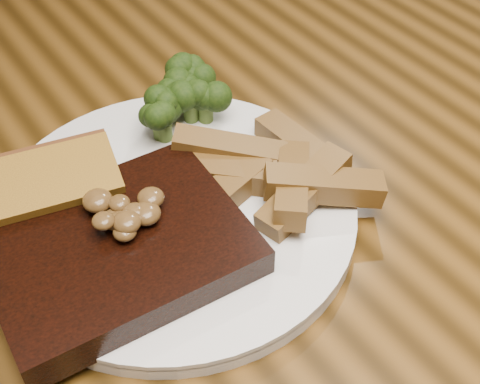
# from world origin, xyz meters

# --- Properties ---
(dining_table) EXTENTS (1.60, 0.90, 0.75)m
(dining_table) POSITION_xyz_m (0.00, 0.00, 0.66)
(dining_table) COLOR #503210
(dining_table) RESTS_ON ground
(plate) EXTENTS (0.33, 0.33, 0.01)m
(plate) POSITION_xyz_m (-0.03, 0.03, 0.76)
(plate) COLOR silver
(plate) RESTS_ON dining_table
(steak) EXTENTS (0.19, 0.15, 0.03)m
(steak) POSITION_xyz_m (-0.09, 0.00, 0.78)
(steak) COLOR black
(steak) RESTS_ON plate
(steak_bone) EXTENTS (0.15, 0.02, 0.02)m
(steak_bone) POSITION_xyz_m (-0.09, -0.06, 0.77)
(steak_bone) COLOR beige
(steak_bone) RESTS_ON plate
(mushroom_pile) EXTENTS (0.06, 0.06, 0.03)m
(mushroom_pile) POSITION_xyz_m (-0.08, 0.02, 0.80)
(mushroom_pile) COLOR brown
(mushroom_pile) RESTS_ON steak
(garlic_bread) EXTENTS (0.11, 0.08, 0.02)m
(garlic_bread) POSITION_xyz_m (-0.10, 0.08, 0.77)
(garlic_bread) COLOR #9A6F1C
(garlic_bread) RESTS_ON plate
(potato_wedges) EXTENTS (0.12, 0.12, 0.02)m
(potato_wedges) POSITION_xyz_m (0.05, 0.01, 0.77)
(potato_wedges) COLOR brown
(potato_wedges) RESTS_ON plate
(broccoli_cluster) EXTENTS (0.08, 0.08, 0.04)m
(broccoli_cluster) POSITION_xyz_m (0.04, 0.11, 0.78)
(broccoli_cluster) COLOR #23360C
(broccoli_cluster) RESTS_ON plate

